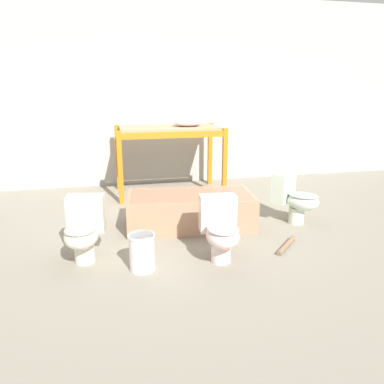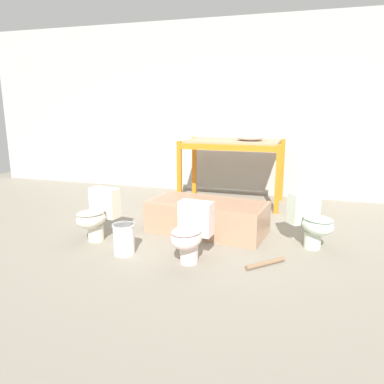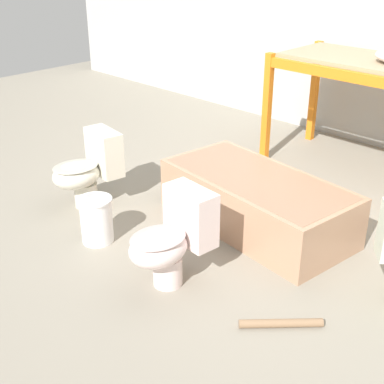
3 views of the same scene
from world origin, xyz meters
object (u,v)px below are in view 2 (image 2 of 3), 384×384
(bathtub_main, at_px, (207,215))
(sink_basin, at_px, (250,137))
(bucket_white, at_px, (124,238))
(toilet_near, at_px, (312,220))
(toilet_extra, at_px, (97,214))
(toilet_far, at_px, (190,232))

(bathtub_main, bearing_deg, sink_basin, 85.86)
(sink_basin, bearing_deg, bucket_white, -111.45)
(sink_basin, height_order, toilet_near, sink_basin)
(toilet_near, bearing_deg, bathtub_main, 134.01)
(sink_basin, bearing_deg, toilet_extra, -124.60)
(toilet_far, bearing_deg, sink_basin, 90.49)
(toilet_far, bearing_deg, bucket_white, -172.20)
(sink_basin, xyz_separation_m, toilet_extra, (-1.56, -2.25, -0.82))
(sink_basin, bearing_deg, bathtub_main, -101.02)
(toilet_extra, bearing_deg, sink_basin, 64.77)
(bathtub_main, bearing_deg, toilet_far, -78.62)
(toilet_far, distance_m, toilet_extra, 1.36)
(toilet_far, relative_size, toilet_extra, 1.00)
(bathtub_main, bearing_deg, toilet_extra, -143.95)
(sink_basin, xyz_separation_m, bathtub_main, (-0.30, -1.56, -0.92))
(toilet_far, height_order, toilet_extra, same)
(toilet_near, distance_m, toilet_extra, 2.64)
(toilet_far, bearing_deg, toilet_near, 39.44)
(bathtub_main, xyz_separation_m, toilet_near, (1.33, -0.15, 0.10))
(toilet_near, relative_size, toilet_far, 1.03)
(bucket_white, bearing_deg, sink_basin, 68.55)
(toilet_near, xyz_separation_m, toilet_extra, (-2.58, -0.54, 0.00))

